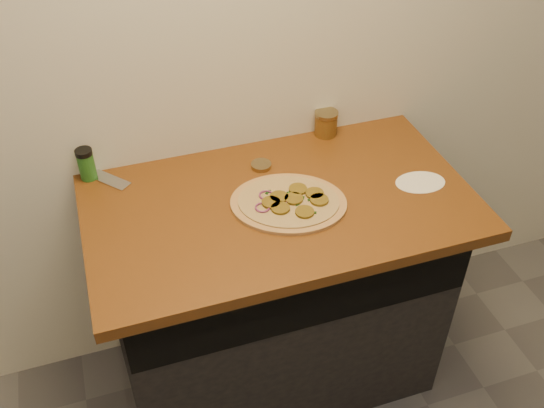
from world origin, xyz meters
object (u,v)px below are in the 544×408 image
object	(u,v)px
spice_shaker	(86,164)
salsa_jar	(326,123)
pizza	(289,202)
chefs_knife	(78,166)

from	to	relation	value
spice_shaker	salsa_jar	bearing A→B (deg)	0.00
pizza	chefs_knife	size ratio (longest dim) A/B	1.55
chefs_knife	salsa_jar	size ratio (longest dim) A/B	3.22
pizza	salsa_jar	size ratio (longest dim) A/B	4.98
chefs_knife	spice_shaker	xyz separation A→B (m)	(0.03, -0.07, 0.05)
chefs_knife	pizza	bearing A→B (deg)	-33.60
chefs_knife	spice_shaker	distance (m)	0.09
salsa_jar	spice_shaker	world-z (taller)	spice_shaker
chefs_knife	salsa_jar	distance (m)	0.86
pizza	salsa_jar	xyz separation A→B (m)	(0.25, 0.33, 0.04)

